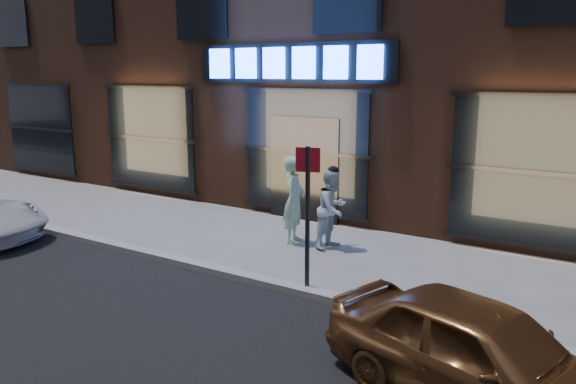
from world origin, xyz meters
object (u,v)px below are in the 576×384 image
(sign_post, at_px, (308,206))
(man_cap, at_px, (332,209))
(man_bowtie, at_px, (294,200))
(gold_sedan, at_px, (480,355))

(sign_post, bearing_deg, man_cap, 89.41)
(man_bowtie, bearing_deg, sign_post, -160.10)
(man_bowtie, distance_m, sign_post, 2.75)
(man_bowtie, bearing_deg, gold_sedan, -146.13)
(man_cap, relative_size, sign_post, 0.68)
(man_cap, distance_m, gold_sedan, 5.52)
(gold_sedan, bearing_deg, man_bowtie, 66.51)
(man_bowtie, distance_m, gold_sedan, 6.05)
(man_cap, bearing_deg, man_bowtie, 105.25)
(man_bowtie, height_order, man_cap, man_bowtie)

